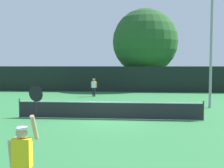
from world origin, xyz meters
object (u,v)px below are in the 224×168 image
player_serving (23,154)px  parked_car_near (108,80)px  light_pole (211,43)px  large_tree (145,42)px  tennis_ball (79,117)px  parked_car_mid (202,83)px  player_receiving (94,86)px

player_serving → parked_car_near: 34.35m
light_pole → large_tree: 15.45m
player_serving → large_tree: size_ratio=0.26×
player_serving → tennis_ball: 9.92m
light_pole → parked_car_near: bearing=114.8°
tennis_ball → parked_car_mid: (11.56, 20.76, 0.74)m
large_tree → parked_car_near: bearing=134.9°
tennis_ball → player_receiving: bearing=94.2°
player_serving → tennis_ball: size_ratio=37.45×
tennis_ball → large_tree: bearing=77.5°
tennis_ball → parked_car_near: bearing=92.0°
player_receiving → large_tree: 11.05m
parked_car_near → parked_car_mid: 12.98m
parked_car_mid → light_pole: bearing=-97.5°
player_serving → player_receiving: size_ratio=1.51×
tennis_ball → parked_car_mid: bearing=60.9°
tennis_ball → parked_car_near: 24.51m
player_serving → tennis_ball: (-0.89, 9.82, -1.09)m
light_pole → parked_car_mid: 17.03m
parked_car_near → player_receiving: bearing=-94.4°
large_tree → parked_car_mid: bearing=11.3°
large_tree → parked_car_mid: 8.99m
player_receiving → parked_car_near: 13.73m
parked_car_near → large_tree: bearing=-49.9°
player_receiving → parked_car_mid: (12.34, 10.01, -0.26)m
player_serving → player_receiving: (-1.67, 20.57, -0.09)m
parked_car_near → light_pole: bearing=-70.0°
parked_car_mid → tennis_ball: bearing=-115.5°
parked_car_mid → player_receiving: bearing=-137.4°
light_pole → parked_car_near: size_ratio=1.82×
light_pole → tennis_ball: bearing=-151.9°
player_receiving → tennis_ball: bearing=94.2°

